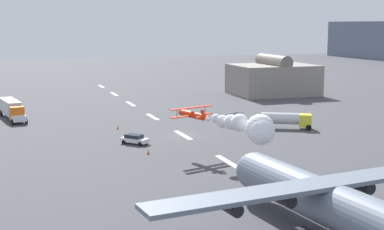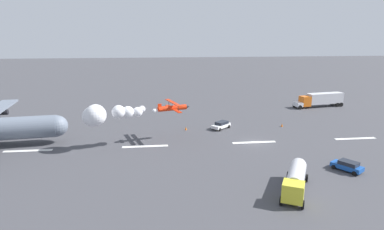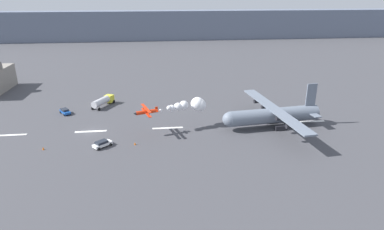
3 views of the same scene
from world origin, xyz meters
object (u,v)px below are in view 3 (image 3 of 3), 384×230
object	(u,v)px
airport_staff_sedan	(65,111)
traffic_cone_far	(135,143)
stunt_biplane_red	(191,105)
cargo_transport_plane	(270,115)
fuel_tanker_truck	(103,101)
traffic_cone_near	(43,148)
followme_car_yellow	(102,144)

from	to	relation	value
airport_staff_sedan	traffic_cone_far	size ratio (longest dim) A/B	6.02
stunt_biplane_red	cargo_transport_plane	bearing A→B (deg)	-7.39
cargo_transport_plane	stunt_biplane_red	distance (m)	20.80
fuel_tanker_truck	airport_staff_sedan	bearing A→B (deg)	-151.70
stunt_biplane_red	traffic_cone_near	xyz separation A→B (m)	(-34.85, -9.55, -5.65)
fuel_tanker_truck	airport_staff_sedan	xyz separation A→B (m)	(-10.26, -5.53, -0.93)
fuel_tanker_truck	followme_car_yellow	distance (m)	29.30
stunt_biplane_red	airport_staff_sedan	bearing A→B (deg)	158.46
followme_car_yellow	traffic_cone_far	size ratio (longest dim) A/B	6.02
airport_staff_sedan	traffic_cone_near	xyz separation A→B (m)	(0.59, -23.54, -0.44)
cargo_transport_plane	followme_car_yellow	size ratio (longest dim) A/B	7.70
airport_staff_sedan	traffic_cone_near	world-z (taller)	airport_staff_sedan
fuel_tanker_truck	followme_car_yellow	size ratio (longest dim) A/B	2.00
stunt_biplane_red	airport_staff_sedan	world-z (taller)	stunt_biplane_red
traffic_cone_near	cargo_transport_plane	bearing A→B (deg)	7.11
cargo_transport_plane	fuel_tanker_truck	size ratio (longest dim) A/B	3.86
followme_car_yellow	airport_staff_sedan	world-z (taller)	same
traffic_cone_near	traffic_cone_far	bearing A→B (deg)	0.57
followme_car_yellow	cargo_transport_plane	bearing A→B (deg)	9.30
airport_staff_sedan	stunt_biplane_red	bearing A→B (deg)	-21.54
cargo_transport_plane	followme_car_yellow	distance (m)	42.81
cargo_transport_plane	traffic_cone_far	xyz separation A→B (m)	(-34.74, -6.69, -3.00)
stunt_biplane_red	followme_car_yellow	size ratio (longest dim) A/B	4.14
airport_staff_sedan	traffic_cone_far	world-z (taller)	airport_staff_sedan
cargo_transport_plane	traffic_cone_near	distance (m)	55.82
stunt_biplane_red	traffic_cone_near	distance (m)	36.57
stunt_biplane_red	followme_car_yellow	distance (m)	24.29
airport_staff_sedan	cargo_transport_plane	bearing A→B (deg)	-16.58
airport_staff_sedan	traffic_cone_far	distance (m)	31.51
fuel_tanker_truck	traffic_cone_far	bearing A→B (deg)	-69.30
cargo_transport_plane	traffic_cone_far	distance (m)	35.50
stunt_biplane_red	airport_staff_sedan	size ratio (longest dim) A/B	4.14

